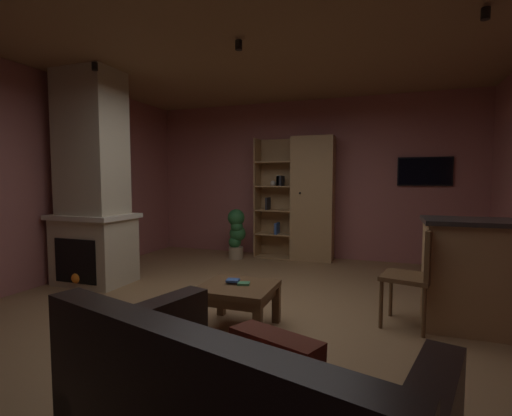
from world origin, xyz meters
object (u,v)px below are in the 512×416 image
table_book_0 (244,284)px  potted_floor_plant (236,232)px  wall_mounted_tv (425,171)px  stone_fireplace (92,189)px  bookshelf_cabinet (308,199)px  table_book_1 (233,280)px  kitchen_bar_counter (511,277)px  dining_chair (417,271)px  coffee_table (238,294)px

table_book_0 → potted_floor_plant: size_ratio=0.13×
wall_mounted_tv → stone_fireplace: bearing=-148.3°
wall_mounted_tv → potted_floor_plant: bearing=-169.3°
table_book_0 → bookshelf_cabinet: bearing=90.9°
table_book_0 → wall_mounted_tv: (1.77, 3.30, 1.07)m
potted_floor_plant → wall_mounted_tv: size_ratio=1.07×
potted_floor_plant → wall_mounted_tv: 3.19m
table_book_1 → potted_floor_plant: bearing=111.9°
bookshelf_cabinet → kitchen_bar_counter: bookshelf_cabinet is taller
table_book_1 → dining_chair: dining_chair is taller
stone_fireplace → table_book_1: bearing=-17.8°
stone_fireplace → wall_mounted_tv: 4.89m
stone_fireplace → kitchen_bar_counter: size_ratio=1.90×
bookshelf_cabinet → table_book_0: bookshelf_cabinet is taller
dining_chair → wall_mounted_tv: bearing=84.0°
dining_chair → table_book_0: bearing=-160.2°
bookshelf_cabinet → potted_floor_plant: bearing=-163.1°
stone_fireplace → table_book_0: stone_fireplace is taller
dining_chair → wall_mounted_tv: 2.94m
stone_fireplace → coffee_table: stone_fireplace is taller
dining_chair → wall_mounted_tv: size_ratio=1.15×
table_book_1 → wall_mounted_tv: wall_mounted_tv is taller
coffee_table → wall_mounted_tv: 3.96m
kitchen_bar_counter → table_book_1: (-2.35, -0.68, -0.07)m
wall_mounted_tv → bookshelf_cabinet: bearing=-173.4°
bookshelf_cabinet → table_book_1: (-0.06, -3.08, -0.60)m
table_book_1 → table_book_0: bearing=-0.8°
kitchen_bar_counter → wall_mounted_tv: size_ratio=1.80×
kitchen_bar_counter → potted_floor_plant: 4.01m
potted_floor_plant → wall_mounted_tv: bearing=10.7°
coffee_table → potted_floor_plant: (-1.16, 2.76, 0.14)m
coffee_table → dining_chair: bearing=20.2°
bookshelf_cabinet → coffee_table: (-0.00, -3.11, -0.71)m
coffee_table → kitchen_bar_counter: bearing=17.2°
bookshelf_cabinet → dining_chair: 3.02m
coffee_table → table_book_0: (0.05, 0.03, 0.09)m
kitchen_bar_counter → potted_floor_plant: bearing=149.2°
bookshelf_cabinet → wall_mounted_tv: bearing=6.6°
stone_fireplace → table_book_0: 2.63m
stone_fireplace → coffee_table: bearing=-18.0°
bookshelf_cabinet → potted_floor_plant: size_ratio=2.41×
table_book_1 → wall_mounted_tv: bearing=60.4°
kitchen_bar_counter → bookshelf_cabinet: bearing=133.6°
table_book_0 → table_book_1: table_book_1 is taller
stone_fireplace → kitchen_bar_counter: (4.63, -0.05, -0.73)m
bookshelf_cabinet → table_book_1: bookshelf_cabinet is taller
stone_fireplace → kitchen_bar_counter: 4.69m
kitchen_bar_counter → table_book_0: bearing=-163.1°
dining_chair → wall_mounted_tv: wall_mounted_tv is taller
bookshelf_cabinet → dining_chair: (1.52, -2.55, -0.50)m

